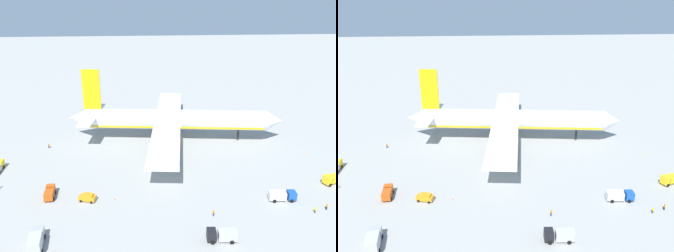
# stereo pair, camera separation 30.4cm
# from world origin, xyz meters

# --- Properties ---
(ground_plane) EXTENTS (600.00, 600.00, 0.00)m
(ground_plane) POSITION_xyz_m (0.00, 0.00, 0.00)
(ground_plane) COLOR #9E9E99
(airliner) EXTENTS (74.24, 69.60, 24.60)m
(airliner) POSITION_xyz_m (-1.24, 0.21, 7.20)
(airliner) COLOR silver
(airliner) RESTS_ON ground
(service_truck_0) EXTENTS (5.07, 3.65, 2.78)m
(service_truck_0) POSITION_xyz_m (38.76, -33.32, 1.42)
(service_truck_0) COLOR yellow
(service_truck_0) RESTS_ON ground
(service_truck_2) EXTENTS (2.77, 5.32, 2.46)m
(service_truck_2) POSITION_xyz_m (-35.52, -34.20, 1.35)
(service_truck_2) COLOR #BF4C14
(service_truck_2) RESTS_ON ground
(service_truck_3) EXTENTS (3.42, 7.22, 3.12)m
(service_truck_3) POSITION_xyz_m (-33.85, -52.51, 1.67)
(service_truck_3) COLOR #999EA5
(service_truck_3) RESTS_ON ground
(service_truck_4) EXTENTS (6.82, 2.92, 2.42)m
(service_truck_4) POSITION_xyz_m (22.44, -39.91, 1.40)
(service_truck_4) COLOR #194CA5
(service_truck_4) RESTS_ON ground
(service_truck_5) EXTENTS (6.37, 2.71, 2.78)m
(service_truck_5) POSITION_xyz_m (4.16, -53.51, 1.49)
(service_truck_5) COLOR black
(service_truck_5) RESTS_ON ground
(service_van) EXTENTS (4.53, 2.93, 1.97)m
(service_van) POSITION_xyz_m (-25.82, -36.51, 1.03)
(service_van) COLOR orange
(service_van) RESTS_ON ground
(ground_worker_0) EXTENTS (0.46, 0.46, 1.70)m
(ground_worker_0) POSITION_xyz_m (-43.03, -4.22, 0.87)
(ground_worker_0) COLOR black
(ground_worker_0) RESTS_ON ground
(ground_worker_2) EXTENTS (0.55, 0.55, 1.71)m
(ground_worker_2) POSITION_xyz_m (28.26, -45.74, 0.87)
(ground_worker_2) COLOR #3F3F47
(ground_worker_2) RESTS_ON ground
(ground_worker_3) EXTENTS (0.56, 0.56, 1.72)m
(ground_worker_3) POSITION_xyz_m (31.66, -44.63, 0.87)
(ground_worker_3) COLOR black
(ground_worker_3) RESTS_ON ground
(ground_worker_4) EXTENTS (0.48, 0.48, 1.72)m
(ground_worker_4) POSITION_xyz_m (4.17, -44.99, 0.87)
(ground_worker_4) COLOR navy
(ground_worker_4) RESTS_ON ground
(traffic_cone_0) EXTENTS (0.36, 0.36, 0.55)m
(traffic_cone_0) POSITION_xyz_m (28.49, 36.87, 0.28)
(traffic_cone_0) COLOR orange
(traffic_cone_0) RESTS_ON ground
(traffic_cone_1) EXTENTS (0.36, 0.36, 0.55)m
(traffic_cone_1) POSITION_xyz_m (40.29, -15.33, 0.28)
(traffic_cone_1) COLOR orange
(traffic_cone_1) RESTS_ON ground
(traffic_cone_2) EXTENTS (0.36, 0.36, 0.55)m
(traffic_cone_2) POSITION_xyz_m (33.58, 41.71, 0.28)
(traffic_cone_2) COLOR orange
(traffic_cone_2) RESTS_ON ground
(traffic_cone_3) EXTENTS (0.36, 0.36, 0.55)m
(traffic_cone_3) POSITION_xyz_m (-19.07, -36.71, 0.28)
(traffic_cone_3) COLOR orange
(traffic_cone_3) RESTS_ON ground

